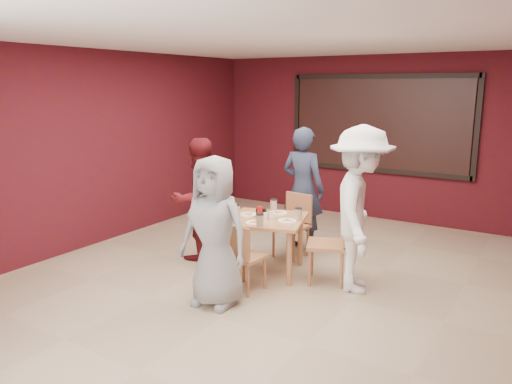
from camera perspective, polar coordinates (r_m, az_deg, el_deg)
The scene contains 11 objects.
floor at distance 6.04m, azimuth 2.32°, elevation -10.23°, with size 7.00×7.00×0.00m, color tan.
window_blinds at distance 8.78m, azimuth 13.80°, elevation 7.55°, with size 3.00×0.02×1.50m, color black.
dining_table at distance 6.14m, azimuth 1.26°, elevation -3.70°, with size 1.10×1.10×0.85m.
chair_front at distance 5.62m, azimuth -1.63°, elevation -7.06°, with size 0.42×0.42×0.79m.
chair_back at distance 6.81m, azimuth 4.37°, elevation -3.35°, with size 0.46×0.46×0.85m.
chair_left at distance 6.54m, azimuth -4.03°, elevation -4.42°, with size 0.43×0.43×0.77m.
chair_right at distance 5.92m, azimuth 8.88°, elevation -5.40°, with size 0.59×0.59×0.93m.
diner_front at distance 5.22m, azimuth -4.75°, elevation -4.55°, with size 0.78×0.51×1.60m, color gray.
diner_back at distance 7.03m, azimuth 5.39°, elevation 0.37°, with size 0.63×0.42×1.74m, color #283048.
diner_left at distance 6.67m, azimuth -6.60°, elevation -0.80°, with size 0.79×0.62×1.63m, color maroon.
diner_right at distance 5.67m, azimuth 11.80°, elevation -1.98°, with size 1.21×0.70×1.88m, color white.
Camera 1 is at (2.77, -4.85, 2.29)m, focal length 35.00 mm.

